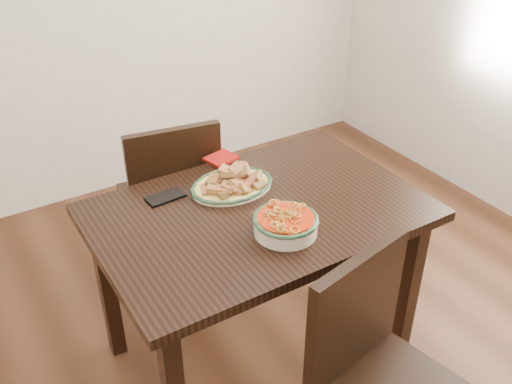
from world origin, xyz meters
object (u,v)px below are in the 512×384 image
dining_table (259,229)px  smartphone (165,197)px  fish_plate (232,178)px  chair_near (377,369)px  noodle_bowl (286,222)px  chair_far (172,195)px

dining_table → smartphone: 0.38m
fish_plate → chair_near: bearing=-86.9°
fish_plate → smartphone: size_ratio=2.28×
smartphone → fish_plate: bearing=-19.8°
noodle_bowl → dining_table: bearing=89.2°
fish_plate → noodle_bowl: (0.01, -0.36, -0.00)m
dining_table → chair_near: chair_near is taller
chair_far → noodle_bowl: (0.09, -0.81, 0.29)m
chair_far → fish_plate: (0.07, -0.45, 0.30)m
smartphone → chair_near: bearing=-75.8°
chair_far → noodle_bowl: chair_far is taller
dining_table → noodle_bowl: bearing=-90.8°
chair_near → noodle_bowl: size_ratio=3.83×
chair_far → chair_near: size_ratio=1.00×
fish_plate → noodle_bowl: 0.36m
chair_far → chair_near: (0.12, -1.29, 0.00)m
noodle_bowl → smartphone: (-0.27, 0.43, -0.04)m
dining_table → chair_far: bearing=98.1°
dining_table → smartphone: bearing=137.2°
fish_plate → smartphone: bearing=164.3°
chair_far → chair_near: 1.29m
noodle_bowl → chair_far: bearing=96.2°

